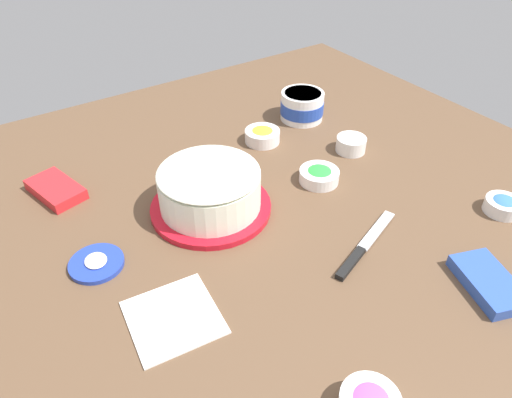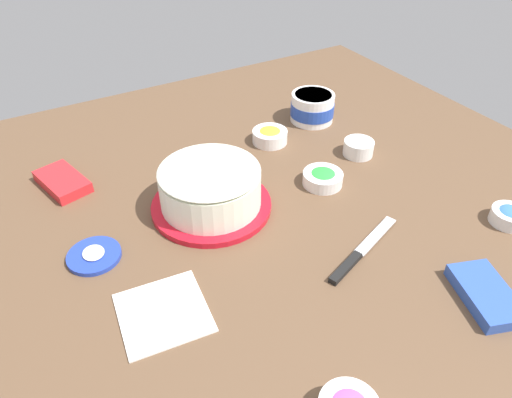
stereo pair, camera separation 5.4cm
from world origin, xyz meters
The scene contains 12 objects.
ground_plane centered at (0.00, 0.00, 0.00)m, with size 1.54×1.54×0.00m, color brown.
frosted_cake centered at (-0.09, -0.12, 0.05)m, with size 0.27×0.27×0.11m.
frosting_tub centered at (-0.32, 0.31, 0.04)m, with size 0.13×0.13×0.08m.
frosting_tub_lid centered at (-0.07, -0.39, 0.01)m, with size 0.11×0.11×0.02m.
spreading_knife centered at (0.19, 0.06, 0.01)m, with size 0.10×0.23×0.01m.
sprinkle_bowl_pink centered at (-0.10, 0.31, 0.02)m, with size 0.08×0.08×0.04m.
sprinkle_bowl_yellow centered at (-0.27, 0.14, 0.02)m, with size 0.09×0.09×0.04m.
sprinkle_bowl_green centered at (-0.04, 0.15, 0.02)m, with size 0.10×0.10×0.03m.
sprinkle_bowl_blue centered at (0.27, 0.41, 0.02)m, with size 0.08×0.08×0.04m.
candy_box_lower centered at (-0.34, -0.39, 0.01)m, with size 0.14×0.08×0.03m, color red.
candy_box_upper centered at (0.39, 0.19, 0.01)m, with size 0.14×0.08×0.02m, color #2D51B2.
paper_napkin centered at (0.13, -0.32, 0.00)m, with size 0.15×0.15×0.01m, color white.
Camera 2 is at (0.66, -0.44, 0.66)m, focal length 32.90 mm.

